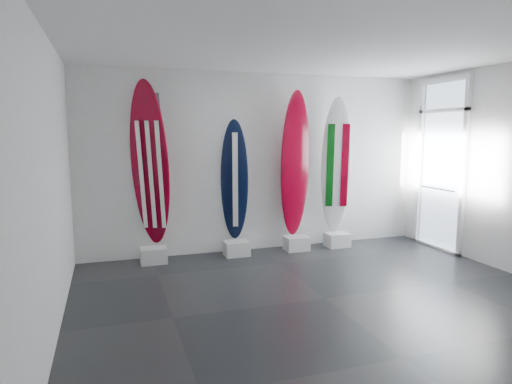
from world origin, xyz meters
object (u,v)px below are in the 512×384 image
object	(u,v)px
surfboard_swiss	(295,164)
surfboard_italy	(336,166)
surfboard_usa	(150,165)
surfboard_navy	(234,181)

from	to	relation	value
surfboard_swiss	surfboard_italy	distance (m)	0.79
surfboard_usa	surfboard_italy	distance (m)	3.20
surfboard_usa	surfboard_swiss	size ratio (longest dim) A/B	1.04
surfboard_italy	surfboard_navy	bearing A→B (deg)	-163.00
surfboard_usa	surfboard_italy	size ratio (longest dim) A/B	1.08
surfboard_navy	surfboard_swiss	distance (m)	1.10
surfboard_usa	surfboard_navy	distance (m)	1.37
surfboard_navy	surfboard_swiss	world-z (taller)	surfboard_swiss
surfboard_usa	surfboard_italy	bearing A→B (deg)	21.33
surfboard_swiss	surfboard_italy	world-z (taller)	surfboard_swiss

